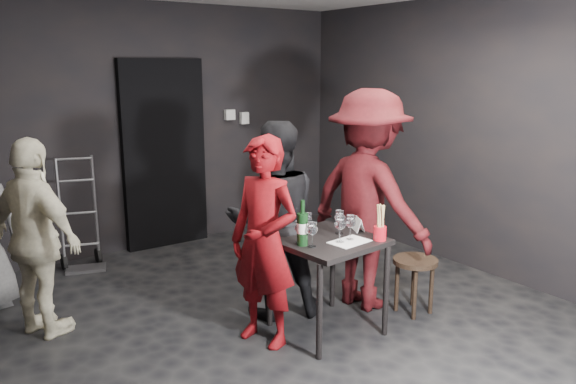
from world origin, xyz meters
TOP-DOWN VIEW (x-y plane):
  - floor at (0.00, 0.00)m, footprint 4.50×5.00m
  - wall_back at (0.00, 2.50)m, footprint 4.50×0.04m
  - wall_right at (2.25, 0.00)m, footprint 0.04×5.00m
  - doorway at (0.00, 2.44)m, footprint 0.95×0.10m
  - wallbox_upper at (0.85, 2.45)m, footprint 0.12×0.06m
  - wallbox_lower at (1.05, 2.45)m, footprint 0.10×0.06m
  - hand_truck at (-1.03, 2.20)m, footprint 0.38×0.33m
  - tasting_table at (0.16, -0.29)m, footprint 0.72×0.72m
  - stool at (0.96, -0.46)m, footprint 0.37×0.37m
  - server_red at (-0.33, -0.16)m, footprint 0.56×0.68m
  - woman_black at (-0.00, 0.20)m, footprint 0.95×0.74m
  - man_maroon at (0.75, -0.09)m, footprint 0.89×1.55m
  - bystander_cream at (-1.66, 0.90)m, footprint 0.79×1.01m
  - tasting_mat at (0.23, -0.45)m, footprint 0.32×0.23m
  - wine_glass_a at (-0.06, -0.39)m, footprint 0.10×0.10m
  - wine_glass_b at (-0.09, -0.26)m, footprint 0.09×0.09m
  - wine_glass_c at (0.11, -0.10)m, footprint 0.07×0.07m
  - wine_glass_d at (0.17, -0.42)m, footprint 0.11×0.11m
  - wine_glass_e at (0.27, -0.42)m, footprint 0.09×0.09m
  - wine_glass_f at (0.31, -0.25)m, footprint 0.10×0.10m
  - wine_bottle at (-0.10, -0.31)m, footprint 0.08×0.08m
  - breadstick_cup at (0.45, -0.55)m, footprint 0.10×0.10m
  - reserved_card at (0.47, -0.28)m, footprint 0.14×0.16m

SIDE VIEW (x-z plane):
  - floor at x=0.00m, z-range -0.01..0.01m
  - hand_truck at x=-1.03m, z-range -0.36..0.78m
  - stool at x=0.96m, z-range 0.15..0.62m
  - tasting_table at x=0.16m, z-range 0.28..1.03m
  - tasting_mat at x=0.23m, z-range 0.75..0.75m
  - bystander_cream at x=-1.66m, z-range 0.00..1.55m
  - reserved_card at x=0.47m, z-range 0.75..0.86m
  - server_red at x=-0.33m, z-range 0.00..1.61m
  - wine_glass_c at x=0.11m, z-range 0.75..0.93m
  - wine_glass_b at x=-0.09m, z-range 0.75..0.93m
  - wine_glass_a at x=-0.06m, z-range 0.75..0.95m
  - wine_glass_f at x=0.31m, z-range 0.75..0.96m
  - wine_glass_e at x=0.27m, z-range 0.75..0.96m
  - wine_glass_d at x=0.17m, z-range 0.75..0.97m
  - woman_black at x=0.00m, z-range 0.00..1.72m
  - wine_bottle at x=-0.10m, z-range 0.71..1.05m
  - breadstick_cup at x=0.45m, z-range 0.74..1.03m
  - doorway at x=0.00m, z-range 0.00..2.10m
  - man_maroon at x=0.75m, z-range 0.00..2.27m
  - wall_back at x=0.00m, z-range 0.00..2.70m
  - wall_right at x=2.25m, z-range 0.00..2.70m
  - wallbox_lower at x=1.05m, z-range 1.33..1.47m
  - wallbox_upper at x=0.85m, z-range 1.39..1.51m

